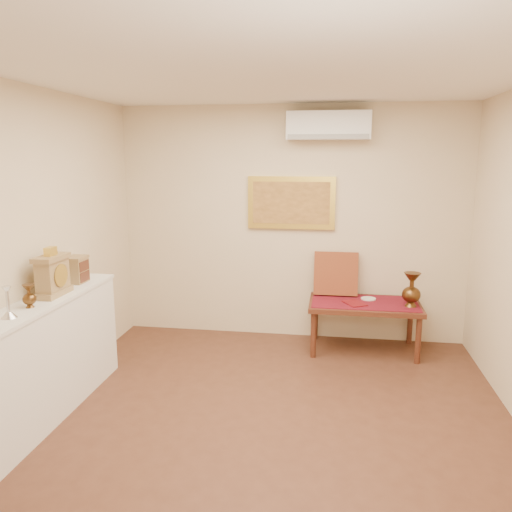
% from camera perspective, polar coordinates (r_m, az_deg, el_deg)
% --- Properties ---
extents(floor, '(4.50, 4.50, 0.00)m').
position_cam_1_polar(floor, '(4.12, 0.91, -19.67)').
color(floor, brown).
rests_on(floor, ground).
extents(ceiling, '(4.50, 4.50, 0.00)m').
position_cam_1_polar(ceiling, '(3.58, 1.06, 20.64)').
color(ceiling, white).
rests_on(ceiling, ground).
extents(wall_back, '(4.00, 0.02, 2.70)m').
position_cam_1_polar(wall_back, '(5.82, 4.04, 3.66)').
color(wall_back, beige).
rests_on(wall_back, ground).
extents(wall_front, '(4.00, 0.02, 2.70)m').
position_cam_1_polar(wall_front, '(1.54, -11.26, -18.72)').
color(wall_front, beige).
rests_on(wall_front, ground).
extents(wall_left, '(0.02, 4.50, 2.70)m').
position_cam_1_polar(wall_left, '(4.36, -26.05, -0.02)').
color(wall_left, beige).
rests_on(wall_left, ground).
extents(candlestick, '(0.11, 0.11, 0.23)m').
position_cam_1_polar(candlestick, '(3.99, -26.51, -4.74)').
color(candlestick, silver).
rests_on(candlestick, display_ledge).
extents(brass_urn_small, '(0.10, 0.10, 0.23)m').
position_cam_1_polar(brass_urn_small, '(4.20, -24.53, -3.85)').
color(brass_urn_small, brown).
rests_on(brass_urn_small, display_ledge).
extents(table_cloth, '(1.14, 0.59, 0.01)m').
position_cam_1_polar(table_cloth, '(5.61, 12.31, -5.17)').
color(table_cloth, maroon).
rests_on(table_cloth, low_table).
extents(brass_urn_tall, '(0.20, 0.20, 0.44)m').
position_cam_1_polar(brass_urn_tall, '(5.52, 17.37, -3.28)').
color(brass_urn_tall, brown).
rests_on(brass_urn_tall, table_cloth).
extents(plate, '(0.16, 0.16, 0.01)m').
position_cam_1_polar(plate, '(5.72, 12.73, -4.78)').
color(plate, silver).
rests_on(plate, table_cloth).
extents(menu, '(0.28, 0.31, 0.01)m').
position_cam_1_polar(menu, '(5.51, 11.21, -5.32)').
color(menu, maroon).
rests_on(menu, table_cloth).
extents(cushion, '(0.50, 0.20, 0.51)m').
position_cam_1_polar(cushion, '(5.78, 9.11, -1.99)').
color(cushion, maroon).
rests_on(cushion, table_cloth).
extents(display_ledge, '(0.37, 2.02, 0.98)m').
position_cam_1_polar(display_ledge, '(4.50, -23.23, -10.89)').
color(display_ledge, white).
rests_on(display_ledge, floor).
extents(mantel_clock, '(0.17, 0.36, 0.41)m').
position_cam_1_polar(mantel_clock, '(4.47, -22.22, -2.02)').
color(mantel_clock, '#9E7F51').
rests_on(mantel_clock, display_ledge).
extents(wooden_chest, '(0.16, 0.21, 0.24)m').
position_cam_1_polar(wooden_chest, '(4.86, -19.80, -1.45)').
color(wooden_chest, '#9E7F51').
rests_on(wooden_chest, display_ledge).
extents(low_table, '(1.20, 0.70, 0.55)m').
position_cam_1_polar(low_table, '(5.63, 12.28, -5.85)').
color(low_table, '#542819').
rests_on(low_table, floor).
extents(painting, '(1.00, 0.06, 0.60)m').
position_cam_1_polar(painting, '(5.77, 4.05, 6.09)').
color(painting, gold).
rests_on(painting, wall_back).
extents(ac_unit, '(0.90, 0.25, 0.30)m').
position_cam_1_polar(ac_unit, '(5.63, 8.27, 14.53)').
color(ac_unit, white).
rests_on(ac_unit, wall_back).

